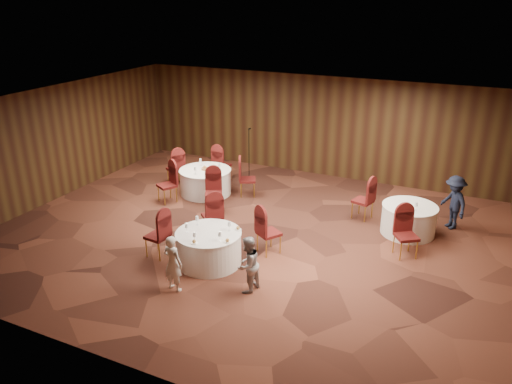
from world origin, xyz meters
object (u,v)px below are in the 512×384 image
at_px(table_main, 209,247).
at_px(woman_a, 173,263).
at_px(table_left, 206,181).
at_px(mic_stand, 249,164).
at_px(table_right, 409,219).
at_px(man_c, 454,202).
at_px(woman_b, 248,265).

distance_m(table_main, woman_a, 1.26).
bearing_deg(table_left, mic_stand, 71.27).
bearing_deg(woman_a, table_right, -121.19).
bearing_deg(man_c, mic_stand, -138.49).
xyz_separation_m(table_main, woman_b, (1.26, -0.64, 0.22)).
distance_m(table_right, woman_a, 5.99).
distance_m(table_right, mic_stand, 5.63).
relative_size(table_left, table_right, 1.14).
bearing_deg(woman_b, table_right, 158.39).
distance_m(table_left, man_c, 6.87).
bearing_deg(mic_stand, table_left, -108.73).
relative_size(table_right, woman_a, 1.12).
xyz_separation_m(table_right, mic_stand, (-5.30, 1.90, 0.11)).
xyz_separation_m(table_right, woman_a, (-3.84, -4.59, 0.23)).
xyz_separation_m(table_left, table_right, (5.89, -0.16, 0.00)).
height_order(woman_a, woman_b, woman_a).
bearing_deg(man_c, table_right, -88.32).
height_order(table_main, table_left, same).
bearing_deg(table_main, woman_b, -26.74).
bearing_deg(man_c, table_main, -86.84).
bearing_deg(table_right, table_left, 178.47).
bearing_deg(table_main, man_c, 41.56).
bearing_deg(woman_b, mic_stand, -144.19).
xyz_separation_m(mic_stand, woman_a, (1.46, -6.49, 0.12)).
bearing_deg(woman_a, mic_stand, -68.58).
xyz_separation_m(table_main, table_left, (-2.15, 3.51, 0.00)).
distance_m(woman_a, woman_b, 1.49).
height_order(table_left, woman_a, woman_a).
relative_size(mic_stand, man_c, 1.18).
distance_m(table_main, woman_b, 1.43).
relative_size(woman_b, man_c, 0.85).
bearing_deg(table_left, table_right, -1.53).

